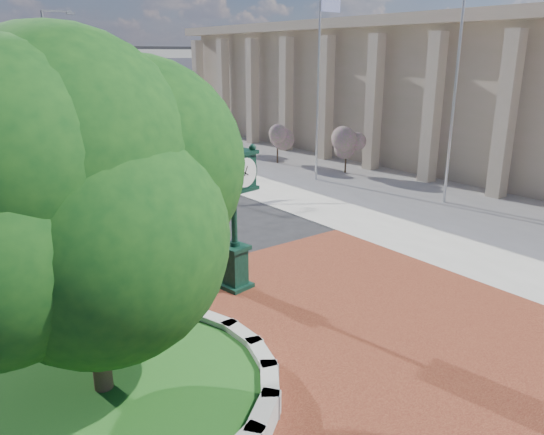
{
  "coord_description": "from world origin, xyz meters",
  "views": [
    {
      "loc": [
        -7.74,
        -8.96,
        6.57
      ],
      "look_at": [
        0.22,
        1.5,
        2.48
      ],
      "focal_mm": 35.0,
      "sensor_mm": 36.0,
      "label": 1
    }
  ],
  "objects_px": {
    "parked_car": "(23,128)",
    "flagpole_b": "(318,84)",
    "street_lamp_near": "(53,73)",
    "flagpole_a": "(456,85)",
    "post_clock": "(234,203)"
  },
  "relations": [
    {
      "from": "flagpole_b",
      "to": "post_clock",
      "type": "bearing_deg",
      "value": -141.21
    },
    {
      "from": "parked_car",
      "to": "flagpole_b",
      "type": "height_order",
      "value": "flagpole_b"
    },
    {
      "from": "flagpole_a",
      "to": "street_lamp_near",
      "type": "height_order",
      "value": "flagpole_a"
    },
    {
      "from": "post_clock",
      "to": "flagpole_a",
      "type": "relative_size",
      "value": 0.46
    },
    {
      "from": "flagpole_a",
      "to": "street_lamp_near",
      "type": "relative_size",
      "value": 1.13
    },
    {
      "from": "post_clock",
      "to": "flagpole_a",
      "type": "distance_m",
      "value": 13.15
    },
    {
      "from": "parked_car",
      "to": "flagpole_a",
      "type": "distance_m",
      "value": 35.11
    },
    {
      "from": "street_lamp_near",
      "to": "flagpole_b",
      "type": "bearing_deg",
      "value": -60.44
    },
    {
      "from": "street_lamp_near",
      "to": "flagpole_a",
      "type": "bearing_deg",
      "value": -65.16
    },
    {
      "from": "parked_car",
      "to": "flagpole_a",
      "type": "relative_size",
      "value": 0.4
    },
    {
      "from": "parked_car",
      "to": "flagpole_b",
      "type": "relative_size",
      "value": 0.42
    },
    {
      "from": "post_clock",
      "to": "flagpole_b",
      "type": "xyz_separation_m",
      "value": [
        11.11,
        8.93,
        2.45
      ]
    },
    {
      "from": "post_clock",
      "to": "parked_car",
      "type": "distance_m",
      "value": 35.32
    },
    {
      "from": "parked_car",
      "to": "street_lamp_near",
      "type": "bearing_deg",
      "value": -100.98
    },
    {
      "from": "parked_car",
      "to": "flagpole_a",
      "type": "height_order",
      "value": "flagpole_a"
    }
  ]
}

